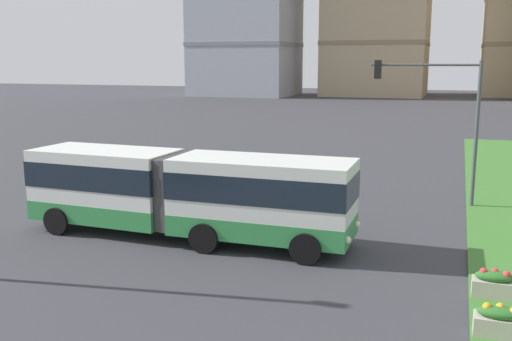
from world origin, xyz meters
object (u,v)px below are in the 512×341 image
Objects in this scene: flower_planter_3 at (500,321)px; flower_planter_4 at (494,283)px; traffic_light_far_right at (441,106)px; car_white_van at (146,179)px; articulated_bus at (186,192)px.

flower_planter_3 and flower_planter_4 have the same top height.
flower_planter_3 is at bearing -81.45° from traffic_light_far_right.
traffic_light_far_right reaches higher than flower_planter_3.
traffic_light_far_right is at bearing 100.48° from flower_planter_4.
car_white_van is 0.72× the size of traffic_light_far_right.
articulated_bus is 1.92× the size of traffic_light_far_right.
flower_planter_3 is (14.75, -9.95, -0.33)m from car_white_van.
articulated_bus is 10.82× the size of flower_planter_3.
articulated_bus is at bearing 167.76° from flower_planter_4.
traffic_light_far_right is (12.86, 2.60, 3.55)m from car_white_van.
car_white_van is 16.59m from flower_planter_4.
articulated_bus is at bearing 155.64° from flower_planter_3.
flower_planter_4 is 0.18× the size of traffic_light_far_right.
flower_planter_4 is (14.75, -7.59, -0.33)m from car_white_van.
flower_planter_3 is at bearing -90.00° from flower_planter_4.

